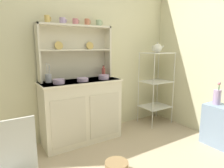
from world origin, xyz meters
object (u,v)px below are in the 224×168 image
utensil_jar (48,78)px  porcelain_teapot (157,48)px  hutch_cabinet (82,110)px  side_shelf_blue (223,127)px  bakers_rack (156,80)px  jam_bottle (103,72)px  hutch_shelf_unit (75,48)px  cup_gold_0 (47,19)px  bowl_mixing_large (59,81)px  floor_basket (117,168)px  flower_vase (217,96)px

utensil_jar → porcelain_teapot: size_ratio=1.05×
hutch_cabinet → side_shelf_blue: 1.92m
hutch_cabinet → bakers_rack: bakers_rack is taller
hutch_cabinet → jam_bottle: jam_bottle is taller
jam_bottle → hutch_shelf_unit: bearing=169.1°
cup_gold_0 → side_shelf_blue: bearing=-34.1°
hutch_shelf_unit → bowl_mixing_large: 0.57m
floor_basket → jam_bottle: size_ratio=1.36×
utensil_jar → hutch_shelf_unit: bearing=12.0°
bakers_rack → side_shelf_blue: bakers_rack is taller
bowl_mixing_large → porcelain_teapot: size_ratio=0.61×
hutch_shelf_unit → bakers_rack: bearing=-9.5°
floor_basket → flower_vase: 1.64m
jam_bottle → porcelain_teapot: bearing=-8.9°
hutch_cabinet → bakers_rack: bearing=-2.6°
floor_basket → bowl_mixing_large: size_ratio=1.70×
bakers_rack → flower_vase: bearing=-80.1°
hutch_shelf_unit → jam_bottle: bearing=-10.9°
side_shelf_blue → floor_basket: 1.56m
cup_gold_0 → utensil_jar: bearing=-132.8°
porcelain_teapot → hutch_cabinet: bearing=177.4°
cup_gold_0 → flower_vase: bearing=-31.6°
hutch_shelf_unit → porcelain_teapot: size_ratio=4.38×
utensil_jar → flower_vase: 2.24m
flower_vase → side_shelf_blue: bearing=-89.8°
bowl_mixing_large → porcelain_teapot: porcelain_teapot is taller
bakers_rack → floor_basket: (-1.36, -0.84, -0.70)m
hutch_shelf_unit → cup_gold_0: cup_gold_0 is taller
flower_vase → utensil_jar: bearing=150.0°
floor_basket → flower_vase: flower_vase is taller
side_shelf_blue → flower_vase: size_ratio=1.79×
hutch_cabinet → porcelain_teapot: size_ratio=4.69×
hutch_shelf_unit → flower_vase: bearing=-38.3°
bowl_mixing_large → flower_vase: bearing=-27.6°
utensil_jar → floor_basket: bearing=-67.7°
hutch_cabinet → cup_gold_0: size_ratio=11.81×
floor_basket → utensil_jar: bearing=112.3°
cup_gold_0 → jam_bottle: cup_gold_0 is taller
bowl_mixing_large → porcelain_teapot: (1.67, 0.01, 0.40)m
hutch_shelf_unit → bowl_mixing_large: hutch_shelf_unit is taller
utensil_jar → side_shelf_blue: bearing=-32.6°
bakers_rack → cup_gold_0: 1.95m
cup_gold_0 → jam_bottle: bearing=-2.7°
hutch_cabinet → utensil_jar: (-0.41, 0.08, 0.48)m
porcelain_teapot → flower_vase: (0.17, -0.98, -0.63)m
hutch_shelf_unit → floor_basket: hutch_shelf_unit is taller
jam_bottle → bowl_mixing_large: bearing=-167.7°
utensil_jar → bakers_rack: bearing=-4.5°
jam_bottle → flower_vase: 1.61m
floor_basket → utensil_jar: utensil_jar is taller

